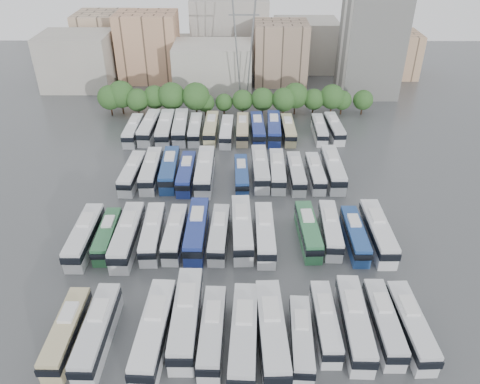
{
  "coord_description": "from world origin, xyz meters",
  "views": [
    {
      "loc": [
        1.6,
        -61.18,
        43.7
      ],
      "look_at": [
        1.3,
        3.24,
        3.0
      ],
      "focal_mm": 35.0,
      "sensor_mm": 36.0,
      "label": 1
    }
  ],
  "objects_px": {
    "bus_r3_s1": "(149,127)",
    "bus_r3_s6": "(227,131)",
    "bus_r0_s6": "(212,331)",
    "bus_r3_s3": "(181,127)",
    "bus_r0_s4": "(154,331)",
    "electricity_pylon": "(244,26)",
    "bus_r3_s12": "(320,129)",
    "bus_r2_s10": "(296,173)",
    "bus_r3_s0": "(133,130)",
    "bus_r3_s2": "(165,128)",
    "bus_r0_s10": "(325,322)",
    "bus_r3_s7": "(243,129)",
    "bus_r3_s9": "(274,128)",
    "bus_r1_s6": "(219,233)",
    "bus_r1_s13": "(378,232)",
    "bus_r3_s13": "(334,128)",
    "bus_r3_s10": "(288,129)",
    "bus_r2_s8": "(260,168)",
    "bus_r2_s12": "(333,169)",
    "bus_r1_s3": "(153,233)",
    "bus_r3_s5": "(211,128)",
    "bus_r2_s5": "(205,170)",
    "bus_r1_s8": "(265,233)",
    "bus_r2_s4": "(186,173)",
    "bus_r0_s7": "(244,335)",
    "bus_r0_s11": "(354,322)",
    "bus_r0_s1": "(67,332)",
    "bus_r0_s12": "(384,322)",
    "bus_r3_s8": "(258,129)",
    "bus_r0_s13": "(411,325)",
    "bus_r0_s5": "(186,317)",
    "bus_r1_s0": "(85,236)",
    "bus_r1_s4": "(175,233)",
    "bus_r1_s11": "(330,229)",
    "bus_r0_s9": "(301,338)",
    "bus_r0_s8": "(272,332)",
    "bus_r2_s9": "(277,170)",
    "apartment_tower": "(371,42)",
    "bus_r1_s7": "(242,228)",
    "bus_r2_s2": "(151,170)",
    "bus_r1_s12": "(355,235)",
    "bus_r2_s1": "(133,173)"
  },
  "relations": [
    {
      "from": "bus_r0_s5",
      "to": "bus_r1_s0",
      "type": "relative_size",
      "value": 1.08
    },
    {
      "from": "bus_r1_s3",
      "to": "bus_r3_s5",
      "type": "xyz_separation_m",
      "value": [
        6.53,
        37.05,
        0.0
      ]
    },
    {
      "from": "electricity_pylon",
      "to": "bus_r2_s8",
      "type": "xyz_separation_m",
      "value": [
        2.94,
        -36.89,
        -16.69
      ]
    },
    {
      "from": "bus_r3_s1",
      "to": "bus_r3_s13",
      "type": "relative_size",
      "value": 1.11
    },
    {
      "from": "bus_r0_s4",
      "to": "bus_r0_s10",
      "type": "xyz_separation_m",
      "value": [
        19.7,
        1.77,
        -0.37
      ]
    },
    {
      "from": "bus_r1_s13",
      "to": "bus_r0_s9",
      "type": "bearing_deg",
      "value": -125.14
    },
    {
      "from": "electricity_pylon",
      "to": "bus_r3_s12",
      "type": "distance_m",
      "value": 30.46
    },
    {
      "from": "bus_r0_s4",
      "to": "bus_r2_s4",
      "type": "bearing_deg",
      "value": 92.8
    },
    {
      "from": "bus_r0_s10",
      "to": "bus_r2_s9",
      "type": "relative_size",
      "value": 0.92
    },
    {
      "from": "bus_r0_s8",
      "to": "bus_r3_s0",
      "type": "relative_size",
      "value": 1.17
    },
    {
      "from": "bus_r3_s6",
      "to": "bus_r0_s6",
      "type": "bearing_deg",
      "value": -88.33
    },
    {
      "from": "bus_r3_s7",
      "to": "bus_r3_s9",
      "type": "height_order",
      "value": "bus_r3_s9"
    },
    {
      "from": "bus_r0_s4",
      "to": "bus_r1_s6",
      "type": "distance_m",
      "value": 19.73
    },
    {
      "from": "bus_r1_s13",
      "to": "bus_r2_s10",
      "type": "height_order",
      "value": "bus_r1_s13"
    },
    {
      "from": "apartment_tower",
      "to": "bus_r0_s5",
      "type": "xyz_separation_m",
      "value": [
        -38.87,
        -80.79,
        -10.91
      ]
    },
    {
      "from": "bus_r3_s3",
      "to": "bus_r0_s4",
      "type": "bearing_deg",
      "value": -89.04
    },
    {
      "from": "bus_r1_s8",
      "to": "bus_r3_s13",
      "type": "xyz_separation_m",
      "value": [
        16.44,
        37.45,
        -0.13
      ]
    },
    {
      "from": "bus_r0_s1",
      "to": "bus_r2_s2",
      "type": "bearing_deg",
      "value": 85.38
    },
    {
      "from": "bus_r2_s4",
      "to": "bus_r2_s8",
      "type": "height_order",
      "value": "bus_r2_s8"
    },
    {
      "from": "bus_r2_s10",
      "to": "bus_r3_s12",
      "type": "xyz_separation_m",
      "value": [
        6.86,
        18.85,
        -0.07
      ]
    },
    {
      "from": "bus_r2_s4",
      "to": "bus_r3_s3",
      "type": "bearing_deg",
      "value": 99.87
    },
    {
      "from": "bus_r1_s4",
      "to": "bus_r3_s5",
      "type": "height_order",
      "value": "bus_r3_s5"
    },
    {
      "from": "bus_r0_s7",
      "to": "bus_r2_s8",
      "type": "height_order",
      "value": "bus_r0_s7"
    },
    {
      "from": "bus_r0_s12",
      "to": "bus_r1_s13",
      "type": "relative_size",
      "value": 0.9
    },
    {
      "from": "electricity_pylon",
      "to": "bus_r3_s8",
      "type": "bearing_deg",
      "value": -81.46
    },
    {
      "from": "bus_r0_s6",
      "to": "bus_r3_s1",
      "type": "xyz_separation_m",
      "value": [
        -16.55,
        55.63,
        0.13
      ]
    },
    {
      "from": "bus_r1_s13",
      "to": "bus_r2_s1",
      "type": "xyz_separation_m",
      "value": [
        -39.71,
        17.62,
        -0.17
      ]
    },
    {
      "from": "bus_r0_s11",
      "to": "bus_r3_s5",
      "type": "xyz_separation_m",
      "value": [
        -19.73,
        54.2,
        -0.12
      ]
    },
    {
      "from": "bus_r1_s0",
      "to": "bus_r2_s9",
      "type": "distance_m",
      "value": 35.28
    },
    {
      "from": "bus_r1_s13",
      "to": "bus_r3_s8",
      "type": "xyz_separation_m",
      "value": [
        -16.69,
        36.38,
        -0.11
      ]
    },
    {
      "from": "bus_r3_s1",
      "to": "bus_r3_s6",
      "type": "distance_m",
      "value": 16.71
    },
    {
      "from": "bus_r3_s7",
      "to": "bus_r3_s0",
      "type": "bearing_deg",
      "value": -177.54
    },
    {
      "from": "bus_r2_s8",
      "to": "bus_r2_s12",
      "type": "height_order",
      "value": "bus_r2_s12"
    },
    {
      "from": "bus_r1_s0",
      "to": "bus_r0_s12",
      "type": "bearing_deg",
      "value": -21.56
    },
    {
      "from": "bus_r1_s0",
      "to": "bus_r1_s12",
      "type": "relative_size",
      "value": 1.11
    },
    {
      "from": "bus_r3_s2",
      "to": "bus_r3_s9",
      "type": "height_order",
      "value": "bus_r3_s2"
    },
    {
      "from": "bus_r3_s5",
      "to": "bus_r2_s8",
      "type": "bearing_deg",
      "value": -59.74
    },
    {
      "from": "bus_r1_s0",
      "to": "bus_r2_s4",
      "type": "bearing_deg",
      "value": 55.61
    },
    {
      "from": "bus_r0_s1",
      "to": "bus_r0_s12",
      "type": "height_order",
      "value": "bus_r0_s1"
    },
    {
      "from": "bus_r0_s6",
      "to": "bus_r2_s4",
      "type": "distance_m",
      "value": 36.7
    },
    {
      "from": "bus_r0_s10",
      "to": "bus_r1_s3",
      "type": "xyz_separation_m",
      "value": [
        -22.95,
        16.85,
        0.13
      ]
    },
    {
      "from": "electricity_pylon",
      "to": "bus_r0_s13",
      "type": "bearing_deg",
      "value": -75.39
    },
    {
      "from": "bus_r1_s11",
      "to": "bus_r3_s13",
      "type": "bearing_deg",
      "value": 82.13
    },
    {
      "from": "bus_r0_s12",
      "to": "bus_r1_s4",
      "type": "relative_size",
      "value": 1.01
    },
    {
      "from": "bus_r0_s8",
      "to": "bus_r0_s10",
      "type": "height_order",
      "value": "bus_r0_s8"
    },
    {
      "from": "bus_r0_s6",
      "to": "bus_r3_s0",
      "type": "relative_size",
      "value": 1.03
    },
    {
      "from": "bus_r1_s7",
      "to": "bus_r3_s5",
      "type": "height_order",
      "value": "bus_r1_s7"
    },
    {
      "from": "bus_r3_s0",
      "to": "bus_r3_s2",
      "type": "bearing_deg",
      "value": 4.05
    },
    {
      "from": "bus_r3_s5",
      "to": "bus_r2_s5",
      "type": "bearing_deg",
      "value": -89.22
    },
    {
      "from": "bus_r3_s13",
      "to": "bus_r3_s10",
      "type": "bearing_deg",
      "value": -178.32
    }
  ]
}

